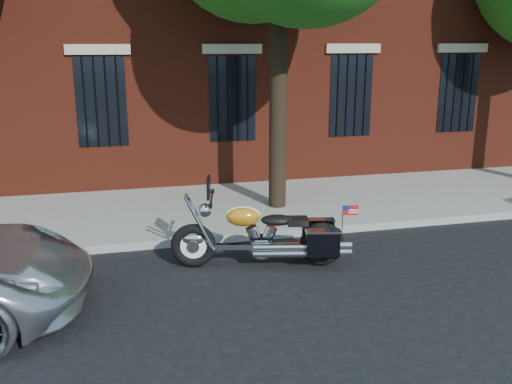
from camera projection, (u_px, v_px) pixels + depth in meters
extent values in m
plane|color=black|center=(296.00, 265.00, 9.29)|extent=(120.00, 120.00, 0.00)
cube|color=gray|center=(274.00, 234.00, 10.56)|extent=(40.00, 0.16, 0.15)
cube|color=gray|center=(250.00, 206.00, 12.32)|extent=(40.00, 3.60, 0.15)
cube|color=black|center=(232.00, 99.00, 13.51)|extent=(1.10, 0.14, 2.00)
cube|color=#B2A893|center=(232.00, 49.00, 13.18)|extent=(1.40, 0.20, 0.22)
cylinder|color=black|center=(233.00, 99.00, 13.43)|extent=(0.04, 0.04, 2.00)
cylinder|color=black|center=(278.00, 94.00, 11.47)|extent=(0.36, 0.36, 5.00)
torus|color=black|center=(194.00, 245.00, 9.12)|extent=(0.75, 0.31, 0.73)
torus|color=black|center=(322.00, 244.00, 9.18)|extent=(0.75, 0.31, 0.73)
cylinder|color=white|center=(194.00, 245.00, 9.12)|extent=(0.55, 0.18, 0.54)
cylinder|color=white|center=(322.00, 244.00, 9.18)|extent=(0.55, 0.18, 0.54)
ellipsoid|color=white|center=(193.00, 239.00, 9.09)|extent=(0.40, 0.22, 0.21)
ellipsoid|color=orange|center=(322.00, 236.00, 9.15)|extent=(0.41, 0.23, 0.21)
cube|color=white|center=(258.00, 246.00, 9.15)|extent=(1.62, 0.45, 0.09)
cylinder|color=white|center=(261.00, 247.00, 9.16)|extent=(0.38, 0.26, 0.35)
cylinder|color=white|center=(296.00, 251.00, 8.99)|extent=(1.35, 0.38, 0.10)
ellipsoid|color=orange|center=(243.00, 216.00, 9.02)|extent=(0.59, 0.42, 0.31)
ellipsoid|color=black|center=(277.00, 220.00, 9.05)|extent=(0.58, 0.41, 0.17)
cube|color=black|center=(318.00, 231.00, 9.42)|extent=(0.55, 0.28, 0.41)
cube|color=black|center=(323.00, 243.00, 8.88)|extent=(0.55, 0.28, 0.41)
cylinder|color=white|center=(212.00, 198.00, 8.92)|extent=(0.22, 0.84, 0.04)
sphere|color=white|center=(205.00, 210.00, 8.97)|extent=(0.26, 0.26, 0.22)
cube|color=black|center=(209.00, 188.00, 8.88)|extent=(0.13, 0.43, 0.30)
cube|color=red|center=(350.00, 210.00, 8.71)|extent=(0.24, 0.07, 0.15)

